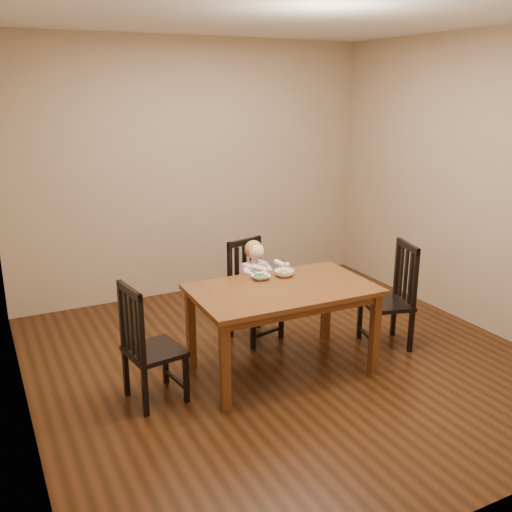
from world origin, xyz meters
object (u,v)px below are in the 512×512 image
dining_table (282,297)px  chair_left (148,346)px  chair_right (392,297)px  bowl_veg (284,273)px  chair_child (253,292)px  bowl_peas (261,277)px  toddler (256,280)px

dining_table → chair_left: (-1.09, 0.01, -0.19)m
chair_left → chair_right: bearing=80.9°
chair_right → bowl_veg: 1.01m
chair_child → bowl_peas: (-0.14, -0.43, 0.29)m
dining_table → toddler: 0.64m
chair_left → bowl_peas: 1.09m
dining_table → bowl_veg: bearing=57.6°
bowl_peas → bowl_veg: bearing=-5.1°
chair_left → bowl_peas: chair_left is taller
dining_table → bowl_veg: bowl_veg is taller
toddler → bowl_peas: bearing=55.1°
dining_table → bowl_peas: bowl_peas is taller
chair_right → chair_left: bearing=104.2°
chair_right → bowl_peas: (-1.14, 0.28, 0.28)m
dining_table → bowl_veg: (0.15, 0.23, 0.11)m
toddler → chair_left: bearing=14.4°
chair_left → toddler: chair_left is taller
bowl_peas → bowl_veg: bowl_veg is taller
toddler → chair_right: bearing=132.6°
chair_left → dining_table: bearing=81.4°
dining_table → chair_right: (1.08, -0.03, -0.18)m
toddler → dining_table: bearing=68.5°
dining_table → chair_right: size_ratio=1.54×
chair_child → toddler: bearing=90.0°
chair_child → chair_left: chair_left is taller
chair_child → toddler: chair_child is taller
chair_child → toddler: 0.13m
chair_right → bowl_peas: chair_right is taller
bowl_peas → toddler: bearing=68.7°
chair_child → bowl_veg: (0.07, -0.45, 0.30)m
toddler → bowl_veg: 0.45m
chair_child → chair_left: 1.34m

